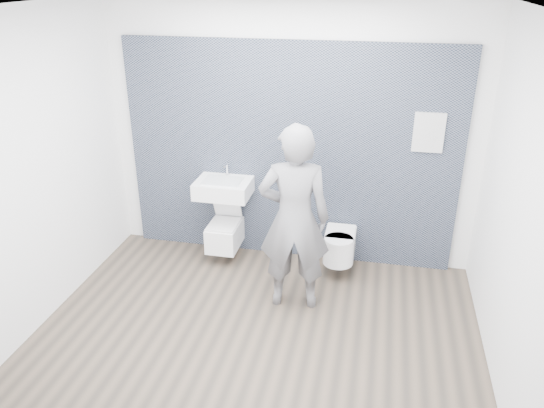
% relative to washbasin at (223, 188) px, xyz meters
% --- Properties ---
extents(ground, '(4.00, 4.00, 0.00)m').
position_rel_washbasin_xyz_m(ground, '(0.67, -1.22, -0.86)').
color(ground, brown).
rests_on(ground, ground).
extents(room_shell, '(4.00, 4.00, 4.00)m').
position_rel_washbasin_xyz_m(room_shell, '(0.67, -1.22, 0.88)').
color(room_shell, silver).
rests_on(room_shell, ground).
extents(tile_wall, '(3.60, 0.06, 2.40)m').
position_rel_washbasin_xyz_m(tile_wall, '(0.67, 0.25, -0.86)').
color(tile_wall, black).
rests_on(tile_wall, ground).
extents(washbasin, '(0.59, 0.44, 0.44)m').
position_rel_washbasin_xyz_m(washbasin, '(0.00, 0.00, 0.00)').
color(washbasin, white).
rests_on(washbasin, ground).
extents(toilet_square, '(0.33, 0.48, 0.63)m').
position_rel_washbasin_xyz_m(toilet_square, '(-0.00, -0.01, -0.55)').
color(toilet_square, white).
rests_on(toilet_square, ground).
extents(toilet_rounded, '(0.32, 0.55, 0.30)m').
position_rel_washbasin_xyz_m(toilet_rounded, '(1.29, -0.05, -0.54)').
color(toilet_rounded, white).
rests_on(toilet_rounded, ground).
extents(info_placard, '(0.30, 0.03, 0.40)m').
position_rel_washbasin_xyz_m(info_placard, '(2.09, 0.21, -0.86)').
color(info_placard, white).
rests_on(info_placard, ground).
extents(visitor, '(0.72, 0.53, 1.83)m').
position_rel_washbasin_xyz_m(visitor, '(0.91, -0.73, 0.06)').
color(visitor, slate).
rests_on(visitor, ground).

